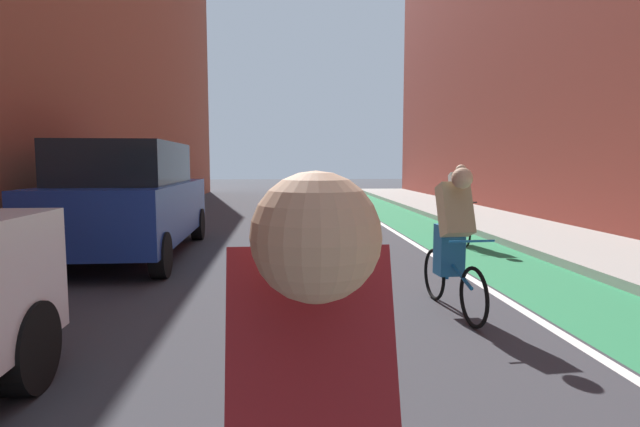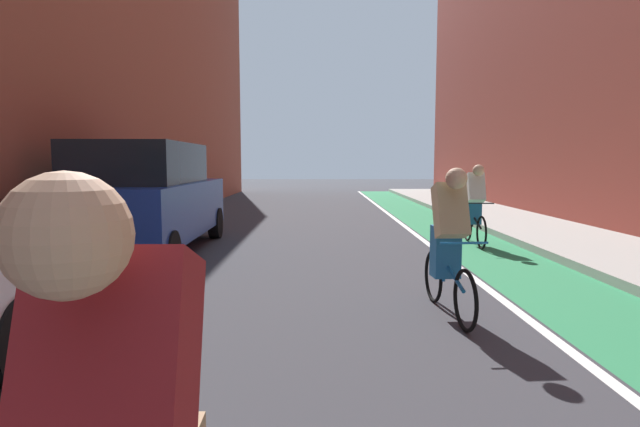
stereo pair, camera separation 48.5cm
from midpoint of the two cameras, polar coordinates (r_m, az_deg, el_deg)
ground_plane at (r=7.74m, az=-3.47°, el=-6.48°), size 84.13×84.13×0.00m
bike_lane_paint at (r=10.26m, az=14.66°, el=-3.61°), size 1.60×38.24×0.00m
lane_divider_stripe at (r=10.01m, az=9.77°, el=-3.74°), size 0.12×38.24×0.00m
sidewalk_right at (r=11.10m, az=24.86°, el=-2.90°), size 2.55×38.24×0.14m
parked_suv_blue at (r=9.45m, az=-21.95°, el=1.58°), size 2.02×4.78×1.98m
cyclist_trailing at (r=5.63m, az=12.36°, el=-2.92°), size 0.48×1.66×1.59m
cyclist_far at (r=10.57m, az=13.93°, el=1.07°), size 0.48×1.69×1.60m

